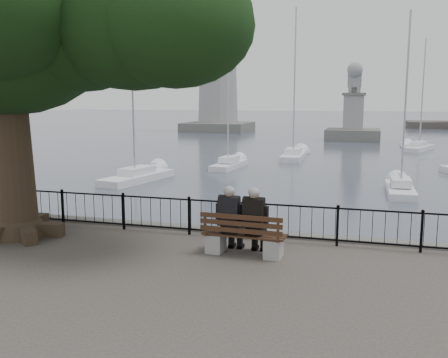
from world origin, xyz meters
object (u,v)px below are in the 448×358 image
(person_left, at_px, (231,222))
(bench, at_px, (244,240))
(lion_monument, at_px, (353,121))
(tree, at_px, (37,17))
(lighthouse, at_px, (218,49))
(person_right, at_px, (255,224))

(person_left, bearing_deg, bench, -21.24)
(person_left, distance_m, lion_monument, 48.73)
(tree, xyz_separation_m, lion_monument, (6.59, 48.70, -4.53))
(bench, distance_m, person_left, 0.54)
(bench, bearing_deg, lighthouse, 107.23)
(bench, bearing_deg, person_left, 158.76)
(bench, distance_m, tree, 7.70)
(bench, xyz_separation_m, tree, (-5.48, 0.14, 5.42))
(person_right, distance_m, lion_monument, 48.75)
(lion_monument, bearing_deg, person_right, -90.99)
(bench, height_order, lion_monument, lion_monument)
(person_left, distance_m, person_right, 0.61)
(bench, height_order, person_left, person_left)
(bench, xyz_separation_m, person_right, (0.26, 0.10, 0.40))
(lighthouse, bearing_deg, bench, -72.77)
(bench, bearing_deg, person_right, 21.01)
(person_left, distance_m, lighthouse, 64.38)
(person_left, relative_size, lighthouse, 0.06)
(person_left, relative_size, lion_monument, 0.19)
(person_left, xyz_separation_m, person_right, (0.61, -0.03, 0.00))
(person_left, xyz_separation_m, lion_monument, (1.45, 48.70, 0.48))
(bench, height_order, lighthouse, lighthouse)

